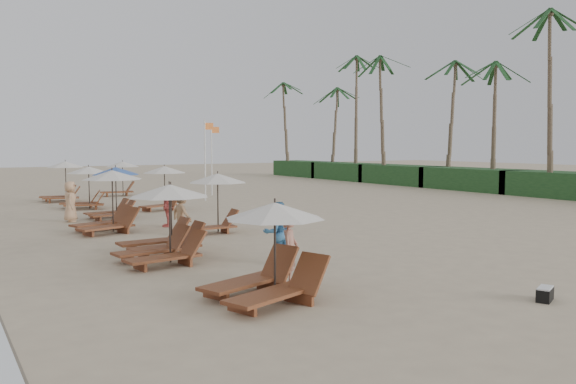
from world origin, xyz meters
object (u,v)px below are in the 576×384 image
lounger_station_3 (106,203)px  beachgoer_near (290,250)px  lounger_station_6 (61,183)px  duffel_bag (545,294)px  flag_pole_near (206,156)px  beachgoer_mid_b (182,213)px  inland_station_0 (215,196)px  lounger_station_0 (263,256)px  beachgoer_far_b (70,202)px  beachgoer_far_a (168,206)px  inland_station_2 (120,175)px  inland_station_1 (162,183)px  lounger_station_5 (85,188)px  lounger_station_1 (161,226)px  lounger_station_4 (111,193)px  lounger_station_2 (162,223)px  beachgoer_mid_a (277,233)px

lounger_station_3 → beachgoer_near: 10.76m
lounger_station_6 → duffel_bag: bearing=-81.0°
duffel_bag → flag_pole_near: flag_pole_near is taller
beachgoer_near → beachgoer_mid_b: bearing=42.8°
inland_station_0 → lounger_station_0: bearing=-108.6°
lounger_station_0 → lounger_station_3: bearing=91.6°
beachgoer_far_b → beachgoer_far_a: bearing=-125.7°
lounger_station_0 → inland_station_2: 27.72m
beachgoer_far_a → beachgoer_far_b: size_ratio=0.95×
lounger_station_3 → inland_station_1: size_ratio=1.00×
inland_station_2 → lounger_station_0: bearing=-99.5°
beachgoer_far_b → lounger_station_6: bearing=6.2°
lounger_station_5 → lounger_station_6: lounger_station_6 is taller
lounger_station_1 → inland_station_1: size_ratio=0.99×
lounger_station_4 → lounger_station_6: size_ratio=0.95×
lounger_station_5 → flag_pole_near: (7.12, 0.74, 1.55)m
lounger_station_0 → inland_station_1: size_ratio=1.01×
lounger_station_3 → lounger_station_1: bearing=-91.6°
lounger_station_3 → beachgoer_mid_b: bearing=-42.0°
duffel_bag → lounger_station_1: bearing=124.8°
lounger_station_1 → beachgoer_far_a: bearing=68.7°
lounger_station_2 → inland_station_1: inland_station_1 is taller
lounger_station_6 → beachgoer_mid_b: size_ratio=1.64×
lounger_station_5 → beachgoer_mid_a: lounger_station_5 is taller
beachgoer_far_b → beachgoer_mid_b: bearing=-140.3°
lounger_station_6 → beachgoer_far_a: bearing=-83.1°
lounger_station_0 → lounger_station_1: (-0.51, 4.89, 0.11)m
lounger_station_0 → beachgoer_far_a: lounger_station_0 is taller
lounger_station_5 → beachgoer_far_b: lounger_station_5 is taller
lounger_station_2 → inland_station_2: size_ratio=0.93×
lounger_station_4 → inland_station_2: bearing=72.8°
lounger_station_0 → duffel_bag: 6.03m
inland_station_0 → beachgoer_far_a: (-0.95, 2.48, -0.57)m
lounger_station_5 → inland_station_1: size_ratio=0.96×
lounger_station_4 → beachgoer_mid_a: size_ratio=1.42×
beachgoer_far_a → beachgoer_far_b: bearing=-105.7°
inland_station_1 → beachgoer_mid_a: size_ratio=1.57×
lounger_station_0 → beachgoer_far_b: bearing=93.1°
lounger_station_2 → lounger_station_5: bearing=86.7°
inland_station_0 → beachgoer_near: bearing=-102.7°
beachgoer_far_b → lounger_station_1: bearing=-163.6°
lounger_station_4 → beachgoer_near: 14.65m
lounger_station_2 → beachgoer_near: 5.58m
lounger_station_5 → lounger_station_3: bearing=-97.5°
inland_station_0 → lounger_station_3: bearing=146.9°
lounger_station_4 → flag_pole_near: 9.14m
lounger_station_0 → duffel_bag: lounger_station_0 is taller
lounger_station_0 → beachgoer_mid_a: bearing=54.9°
lounger_station_3 → beachgoer_mid_b: (2.25, -2.02, -0.32)m
lounger_station_0 → lounger_station_5: size_ratio=1.05×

